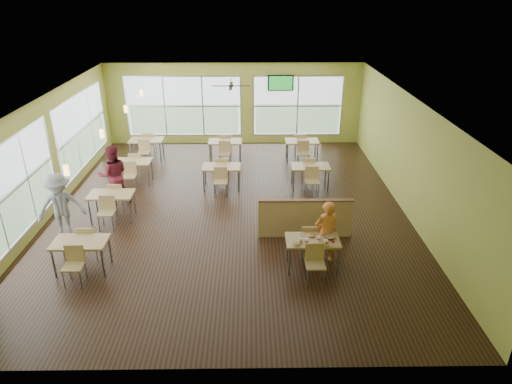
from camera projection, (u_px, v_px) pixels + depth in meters
room at (228, 157)px, 12.54m from camera, size 12.00×12.04×3.20m
window_bays at (153, 129)px, 15.35m from camera, size 9.24×10.24×2.38m
main_table at (313, 244)px, 10.25m from camera, size 1.22×1.52×0.87m
half_wall_divider at (305, 218)px, 11.61m from camera, size 2.40×0.14×1.04m
dining_tables at (198, 167)px, 14.49m from camera, size 6.92×8.72×0.87m
pendant_lights at (114, 121)px, 12.76m from camera, size 0.11×7.31×0.86m
ceiling_fan at (231, 86)px, 14.70m from camera, size 1.25×1.25×0.29m
tv_backwall at (281, 83)px, 17.56m from camera, size 1.00×0.07×0.60m
man_plaid at (326, 232)px, 10.43m from camera, size 0.65×0.51×1.57m
patron_maroon at (113, 175)px, 13.21m from camera, size 1.04×0.92×1.80m
patron_grey at (60, 207)px, 11.39m from camera, size 1.31×1.04×1.77m
cup_blue at (301, 240)px, 10.04m from camera, size 0.09×0.09×0.31m
cup_yellow at (306, 241)px, 10.00m from camera, size 0.10×0.10×0.35m
cup_red_near at (319, 239)px, 10.09m from camera, size 0.09×0.09×0.34m
cup_red_far at (326, 242)px, 9.96m from camera, size 0.10×0.10×0.35m
food_basket at (330, 237)px, 10.24m from camera, size 0.26×0.26×0.06m
ketchup_cup at (333, 242)px, 10.08m from camera, size 0.06×0.06×0.02m
wrapper_left at (296, 244)px, 9.98m from camera, size 0.18×0.17×0.04m
wrapper_mid at (311, 236)px, 10.32m from camera, size 0.18×0.16×0.04m
wrapper_right at (326, 245)px, 9.95m from camera, size 0.19×0.17×0.04m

